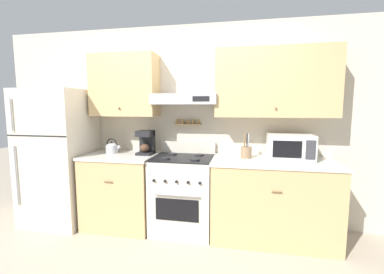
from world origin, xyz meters
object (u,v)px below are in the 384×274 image
at_px(stove_range, 183,193).
at_px(refrigerator, 59,156).
at_px(tea_kettle, 112,148).
at_px(coffee_maker, 146,142).
at_px(utensil_crock, 246,152).
at_px(microwave, 290,147).

relative_size(stove_range, refrigerator, 0.61).
height_order(tea_kettle, coffee_maker, coffee_maker).
relative_size(stove_range, tea_kettle, 5.04).
bearing_deg(refrigerator, tea_kettle, 8.81).
relative_size(refrigerator, coffee_maker, 5.80).
bearing_deg(coffee_maker, utensil_crock, -1.28).
distance_m(stove_range, microwave, 1.37).
xyz_separation_m(tea_kettle, coffee_maker, (0.46, 0.03, 0.08)).
xyz_separation_m(refrigerator, coffee_maker, (1.16, 0.14, 0.20)).
bearing_deg(utensil_crock, stove_range, -175.23).
xyz_separation_m(stove_range, coffee_maker, (-0.50, 0.09, 0.61)).
height_order(microwave, utensil_crock, utensil_crock).
bearing_deg(refrigerator, coffee_maker, 6.71).
distance_m(tea_kettle, coffee_maker, 0.47).
xyz_separation_m(stove_range, tea_kettle, (-0.96, 0.06, 0.53)).
bearing_deg(utensil_crock, tea_kettle, -180.00).
distance_m(stove_range, coffee_maker, 0.79).
bearing_deg(microwave, refrigerator, -177.49).
xyz_separation_m(stove_range, refrigerator, (-1.66, -0.05, 0.41)).
bearing_deg(microwave, utensil_crock, -177.91).
bearing_deg(stove_range, tea_kettle, 176.29).
distance_m(refrigerator, microwave, 2.91).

